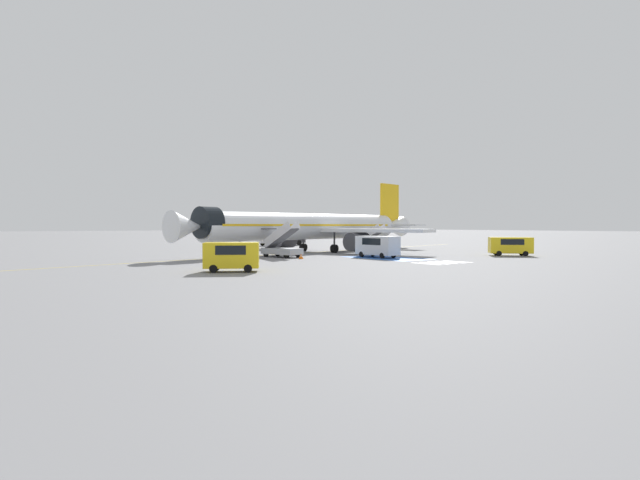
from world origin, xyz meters
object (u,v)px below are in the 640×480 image
Objects in this scene: boarding_stairs_aft at (370,244)px; ground_crew_0 at (397,243)px; service_van_1 at (232,254)px; ground_crew_1 at (257,250)px; boarding_stairs_forward at (282,248)px; traffic_cone_0 at (212,257)px; traffic_cone_1 at (301,256)px; airliner at (314,227)px; service_van_2 at (510,245)px; service_van_0 at (377,245)px; fuel_tanker at (282,236)px.

ground_crew_0 is at bearing -15.40° from boarding_stairs_aft.
service_van_1 is 38.34m from ground_crew_0.
boarding_stairs_forward is at bearing -66.00° from ground_crew_1.
ground_crew_0 is at bearing 3.74° from traffic_cone_0.
boarding_stairs_forward is 3.83m from traffic_cone_1.
traffic_cone_1 is at bearing -23.42° from service_van_1.
service_van_1 is at bearing -146.55° from boarding_stairs_forward.
airliner is 11.35m from boarding_stairs_forward.
ground_crew_0 is (22.06, 2.94, 0.01)m from boarding_stairs_forward.
airliner is 15.04m from ground_crew_1.
service_van_2 reaches higher than traffic_cone_1.
ground_crew_0 is 30.27m from traffic_cone_0.
traffic_cone_1 is (-23.23, 10.73, -1.04)m from service_van_2.
ground_crew_0 is (13.64, 9.96, -0.41)m from service_van_0.
traffic_cone_0 is (-25.15, -2.36, -0.70)m from boarding_stairs_aft.
fuel_tanker reaches higher than ground_crew_0.
service_van_0 is 9.94× the size of traffic_cone_0.
airliner is at bearing 167.18° from fuel_tanker.
airliner is at bearing -50.98° from ground_crew_1.
airliner is 13.48m from ground_crew_0.
airliner is 25.72× the size of ground_crew_1.
service_van_1 is 36.29m from service_van_2.
ground_crew_0 is (35.00, 15.66, -0.35)m from service_van_1.
boarding_stairs_forward is at bearing 91.22° from traffic_cone_1.
traffic_cone_1 is at bearing -168.36° from boarding_stairs_aft.
boarding_stairs_aft is at bearing 0.00° from boarding_stairs_forward.
traffic_cone_1 is (0.08, -3.76, -0.72)m from boarding_stairs_forward.
service_van_2 is at bearing -24.80° from traffic_cone_1.
service_van_2 is at bearing -42.92° from boarding_stairs_forward.
service_van_2 is 30.34m from ground_crew_1.
boarding_stairs_forward is 3.25× the size of ground_crew_1.
boarding_stairs_forward is 18.15m from service_van_1.
boarding_stairs_aft is 0.61× the size of fuel_tanker.
ground_crew_1 is at bearing 151.59° from service_van_0.
boarding_stairs_aft reaches higher than traffic_cone_0.
service_van_2 is at bearing -163.48° from fuel_tanker.
airliner is at bearing 84.67° from service_van_0.
fuel_tanker is (1.17, 24.60, 0.77)m from boarding_stairs_aft.
service_van_0 is at bearing -106.03° from ground_crew_1.
boarding_stairs_forward is at bearing 138.23° from service_van_0.
boarding_stairs_aft reaches higher than service_van_2.
fuel_tanker is (8.97, 21.75, -1.71)m from airliner.
service_van_0 is (-8.59, -10.34, 0.46)m from boarding_stairs_aft.
boarding_stairs_aft is 3.12× the size of ground_crew_0.
service_van_1 reaches higher than ground_crew_1.
boarding_stairs_aft is at bearing -114.66° from service_van_2.
ground_crew_1 is at bearing 107.55° from airliner.
service_van_2 is 25.61m from traffic_cone_1.
fuel_tanker is 37.70m from traffic_cone_0.
fuel_tanker is 15.48× the size of traffic_cone_1.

